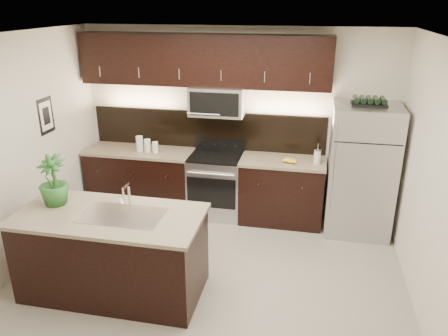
% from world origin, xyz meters
% --- Properties ---
extents(ground, '(4.50, 4.50, 0.00)m').
position_xyz_m(ground, '(0.00, 0.00, 0.00)').
color(ground, gray).
rests_on(ground, ground).
extents(room_walls, '(4.52, 4.02, 2.71)m').
position_xyz_m(room_walls, '(-0.11, -0.04, 1.70)').
color(room_walls, beige).
rests_on(room_walls, ground).
extents(counter_run, '(3.51, 0.65, 0.94)m').
position_xyz_m(counter_run, '(-0.46, 1.69, 0.47)').
color(counter_run, black).
rests_on(counter_run, ground).
extents(upper_fixtures, '(3.49, 0.40, 1.66)m').
position_xyz_m(upper_fixtures, '(-0.43, 1.84, 2.14)').
color(upper_fixtures, black).
rests_on(upper_fixtures, counter_run).
extents(island, '(1.96, 0.96, 0.94)m').
position_xyz_m(island, '(-0.94, -0.34, 0.47)').
color(island, black).
rests_on(island, ground).
extents(sink_faucet, '(0.84, 0.50, 0.28)m').
position_xyz_m(sink_faucet, '(-0.79, -0.33, 0.96)').
color(sink_faucet, silver).
rests_on(sink_faucet, island).
extents(refrigerator, '(0.86, 0.77, 1.78)m').
position_xyz_m(refrigerator, '(1.76, 1.63, 0.89)').
color(refrigerator, '#B2B2B7').
rests_on(refrigerator, ground).
extents(wine_rack, '(0.44, 0.27, 0.10)m').
position_xyz_m(wine_rack, '(1.76, 1.63, 1.82)').
color(wine_rack, black).
rests_on(wine_rack, refrigerator).
extents(plant, '(0.33, 0.33, 0.56)m').
position_xyz_m(plant, '(-1.61, -0.22, 1.22)').
color(plant, '#285D25').
rests_on(plant, island).
extents(canisters, '(0.34, 0.11, 0.23)m').
position_xyz_m(canisters, '(-1.29, 1.63, 1.04)').
color(canisters, silver).
rests_on(canisters, counter_run).
extents(french_press, '(0.10, 0.10, 0.28)m').
position_xyz_m(french_press, '(1.17, 1.64, 1.04)').
color(french_press, silver).
rests_on(french_press, counter_run).
extents(bananas, '(0.24, 0.21, 0.06)m').
position_xyz_m(bananas, '(0.76, 1.61, 0.97)').
color(bananas, gold).
rests_on(bananas, counter_run).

